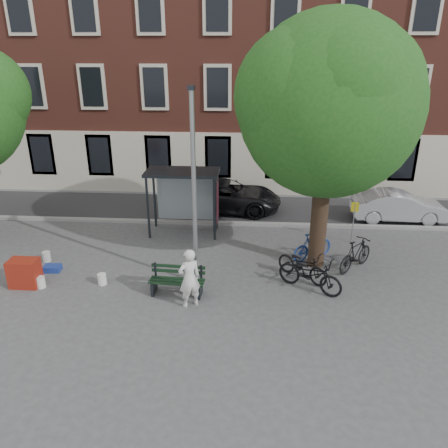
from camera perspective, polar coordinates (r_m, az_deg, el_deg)
ground at (r=14.31m, az=-3.61°, el=-7.57°), size 90.00×90.00×0.00m
road at (r=20.64m, az=-1.19°, el=2.09°), size 40.00×4.00×0.01m
curb_near at (r=18.76m, az=-1.71°, el=0.16°), size 40.00×0.25×0.12m
curb_far at (r=22.50m, az=-0.75°, el=3.97°), size 40.00×0.25×0.12m
building_row at (r=25.37m, az=-0.07°, el=21.97°), size 30.00×8.00×14.00m
lamppost at (r=13.15m, az=-3.90°, el=3.02°), size 0.28×0.35×6.11m
tree_right at (r=13.96m, az=13.77°, el=15.52°), size 5.76×5.60×8.20m
bus_shelter at (r=17.36m, az=-4.07°, el=4.80°), size 2.85×1.45×2.62m
painter at (r=12.66m, az=-4.54°, el=-7.09°), size 0.80×0.72×1.83m
bench at (r=13.56m, az=-6.13°, el=-7.52°), size 1.71×0.65×0.87m
bike_a at (r=13.86m, az=11.17°, el=-6.40°), size 2.20×1.74×1.12m
bike_b at (r=15.83m, az=11.49°, el=-2.83°), size 1.69×1.36×1.03m
bike_c at (r=14.47m, az=10.19°, el=-5.27°), size 1.88×1.78×1.01m
bike_d at (r=15.48m, az=16.83°, el=-3.82°), size 1.65×1.68×1.10m
car_dark at (r=20.18m, az=0.18°, el=3.75°), size 5.26×2.70×1.42m
car_silver at (r=20.43m, az=21.81°, el=2.18°), size 3.97×1.39×1.31m
red_stand at (r=15.24m, az=-24.60°, el=-5.84°), size 0.90×0.60×0.90m
blue_crate at (r=16.00m, az=-21.52°, el=-5.40°), size 0.57×0.43×0.20m
bucket_a at (r=14.61m, az=-15.64°, el=-6.95°), size 0.37×0.37×0.36m
bucket_b at (r=16.74m, az=-22.17°, el=-3.95°), size 0.31×0.31×0.36m
bucket_c at (r=15.07m, az=-22.82°, el=-7.02°), size 0.30×0.30×0.36m
notice_sign at (r=17.34m, az=16.63°, el=1.16°), size 0.28×0.09×1.65m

